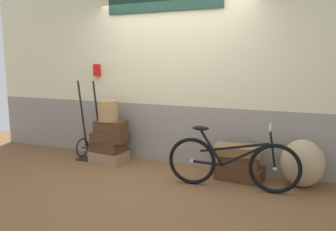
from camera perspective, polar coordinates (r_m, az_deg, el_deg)
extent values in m
cube|color=brown|center=(4.73, -2.74, -10.91)|extent=(9.11, 5.20, 0.06)
cube|color=gray|center=(5.34, 1.22, -3.05)|extent=(7.11, 0.20, 0.92)
cube|color=beige|center=(5.23, 1.27, 13.36)|extent=(7.11, 0.20, 2.10)
cube|color=#193828|center=(5.24, -0.96, 19.00)|extent=(1.88, 0.04, 0.27)
cube|color=red|center=(5.75, -12.18, 7.67)|extent=(0.10, 0.08, 0.20)
cube|color=#937051|center=(5.47, -10.12, -7.01)|extent=(0.58, 0.44, 0.16)
cube|color=#4C2D19|center=(5.45, -10.38, -5.26)|extent=(0.55, 0.39, 0.18)
cube|color=#4C2D19|center=(5.39, -9.97, -3.62)|extent=(0.57, 0.40, 0.15)
cube|color=#4C2D19|center=(5.36, -9.86, -1.86)|extent=(0.48, 0.34, 0.18)
cube|color=#4C2D19|center=(4.71, 12.28, -9.64)|extent=(0.65, 0.43, 0.18)
cube|color=brown|center=(4.67, 12.10, -7.61)|extent=(0.54, 0.31, 0.16)
cube|color=olive|center=(4.63, 11.94, -5.87)|extent=(0.63, 0.41, 0.13)
cylinder|color=#A8844C|center=(5.31, -10.33, 0.80)|extent=(0.31, 0.31, 0.33)
torus|color=black|center=(5.81, -14.60, -5.36)|extent=(0.03, 0.32, 0.32)
torus|color=black|center=(5.61, -11.69, -5.80)|extent=(0.03, 0.32, 0.32)
cylinder|color=black|center=(5.71, -13.17, -5.58)|extent=(0.36, 0.02, 0.02)
cylinder|color=black|center=(5.68, -14.59, 0.18)|extent=(0.03, 0.19, 1.13)
cylinder|color=black|center=(5.50, -12.14, -0.01)|extent=(0.03, 0.19, 1.13)
cube|color=black|center=(5.66, -13.77, -7.33)|extent=(0.32, 0.22, 0.02)
ellipsoid|color=tan|center=(4.62, 22.19, -7.65)|extent=(0.54, 0.46, 0.62)
torus|color=black|center=(4.37, 4.15, -7.85)|extent=(0.63, 0.11, 0.63)
sphere|color=#B2B2B7|center=(4.37, 4.15, -7.85)|extent=(0.05, 0.05, 0.05)
torus|color=black|center=(4.27, 17.99, -8.74)|extent=(0.63, 0.11, 0.63)
sphere|color=#B2B2B7|center=(4.27, 17.99, -8.74)|extent=(0.05, 0.05, 0.05)
cube|color=black|center=(4.23, 13.17, -6.61)|extent=(0.58, 0.08, 0.35)
cube|color=black|center=(4.27, 7.49, -5.47)|extent=(0.31, 0.06, 0.46)
cube|color=black|center=(4.34, 6.71, -8.15)|extent=(0.40, 0.07, 0.04)
cube|color=black|center=(4.23, 11.28, -5.45)|extent=(0.85, 0.11, 0.19)
cube|color=black|center=(4.20, 17.62, -5.59)|extent=(0.11, 0.04, 0.48)
ellipsoid|color=black|center=(4.24, 5.67, -2.18)|extent=(0.23, 0.11, 0.06)
cylinder|color=#A5A5AD|center=(4.14, 17.26, -1.95)|extent=(0.07, 0.46, 0.02)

